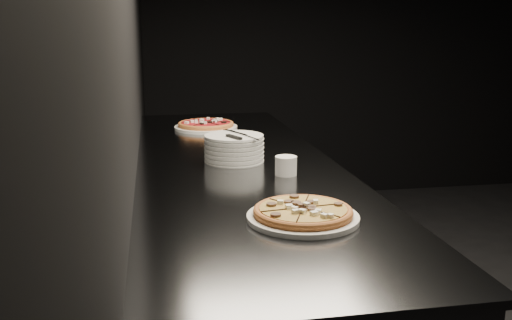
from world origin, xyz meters
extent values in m
cube|color=black|center=(-2.50, 0.00, 1.40)|extent=(0.02, 5.00, 2.80)
cube|color=black|center=(0.00, 2.50, 1.40)|extent=(5.00, 0.02, 2.80)
cube|color=#595B60|center=(-2.13, 0.00, 0.45)|extent=(0.70, 2.40, 0.90)
cube|color=#595B60|center=(-2.13, 0.00, 0.91)|extent=(0.74, 2.44, 0.02)
cylinder|color=white|center=(-2.05, -0.71, 0.93)|extent=(0.30, 0.30, 0.01)
cylinder|color=#C5763B|center=(-2.05, -0.71, 0.94)|extent=(0.29, 0.29, 0.01)
torus|color=#C5763B|center=(-2.05, -0.71, 0.95)|extent=(0.30, 0.30, 0.02)
cylinder|color=#FCCE54|center=(-2.05, -0.71, 0.95)|extent=(0.26, 0.26, 0.01)
cylinder|color=white|center=(-2.18, 0.72, 0.93)|extent=(0.31, 0.31, 0.01)
cylinder|color=#C5763B|center=(-2.18, 0.72, 0.94)|extent=(0.29, 0.29, 0.01)
torus|color=#C5763B|center=(-2.18, 0.72, 0.95)|extent=(0.30, 0.30, 0.02)
cylinder|color=#AF1921|center=(-2.18, 0.72, 0.95)|extent=(0.26, 0.26, 0.01)
cylinder|color=white|center=(-2.14, 0.00, 0.93)|extent=(0.22, 0.22, 0.02)
cylinder|color=white|center=(-2.14, 0.00, 0.95)|extent=(0.22, 0.22, 0.02)
cylinder|color=white|center=(-2.14, 0.00, 0.96)|extent=(0.22, 0.22, 0.02)
cylinder|color=white|center=(-2.14, 0.00, 0.98)|extent=(0.22, 0.22, 0.02)
cylinder|color=white|center=(-2.14, 0.00, 1.00)|extent=(0.22, 0.22, 0.02)
cylinder|color=white|center=(-2.14, 0.00, 1.01)|extent=(0.22, 0.22, 0.02)
cube|color=silver|center=(-2.12, 0.05, 1.02)|extent=(0.08, 0.14, 0.00)
cube|color=black|center=(-2.14, -0.06, 1.03)|extent=(0.05, 0.09, 0.01)
cube|color=silver|center=(-2.10, -0.01, 1.02)|extent=(0.04, 0.22, 0.00)
cylinder|color=silver|center=(-1.99, -0.24, 0.95)|extent=(0.08, 0.08, 0.07)
cylinder|color=black|center=(-1.99, -0.24, 0.98)|extent=(0.06, 0.06, 0.01)
camera|label=1|loc=(-2.43, -2.10, 1.42)|focal=40.00mm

